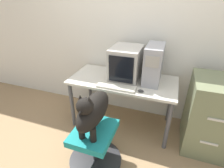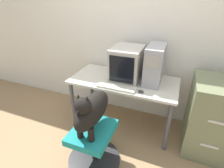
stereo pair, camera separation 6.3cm
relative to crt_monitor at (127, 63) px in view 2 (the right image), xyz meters
name	(u,v)px [view 2 (the right image)]	position (x,y,z in m)	size (l,w,h in m)	color
ground_plane	(114,137)	(-0.02, -0.39, -0.91)	(12.00, 12.00, 0.00)	#937551
wall_back	(135,27)	(-0.02, 0.33, 0.39)	(8.00, 0.05, 2.60)	silver
desk	(124,85)	(-0.02, -0.06, -0.29)	(1.36, 0.65, 0.71)	beige
crt_monitor	(127,63)	(0.00, 0.00, 0.00)	(0.36, 0.45, 0.41)	#B7B2A8
pc_tower	(155,65)	(0.34, 0.02, 0.03)	(0.20, 0.43, 0.46)	#99999E
keyboard	(116,87)	(-0.03, -0.30, -0.19)	(0.46, 0.14, 0.03)	beige
computer_mouse	(141,91)	(0.26, -0.30, -0.19)	(0.07, 0.04, 0.03)	#333333
office_chair	(94,146)	(-0.10, -0.80, -0.69)	(0.58, 0.58, 0.47)	#262628
dog	(91,110)	(-0.10, -0.80, -0.20)	(0.22, 0.58, 0.48)	black
filing_cabinet	(211,117)	(1.05, -0.12, -0.46)	(0.49, 0.59, 0.90)	#6B7251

